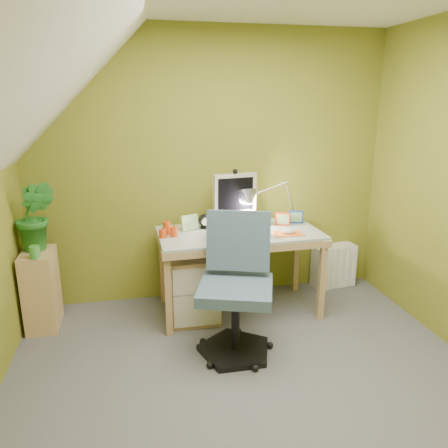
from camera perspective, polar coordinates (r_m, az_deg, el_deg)
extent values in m
cube|color=#56565C|center=(2.93, 4.31, -21.86)|extent=(3.20, 3.20, 0.01)
cube|color=olive|center=(3.92, -1.81, 7.31)|extent=(3.20, 0.01, 2.40)
cube|color=white|center=(2.24, -21.10, 16.41)|extent=(1.10, 3.20, 1.10)
cube|color=white|center=(3.51, 1.31, -1.57)|extent=(0.47, 0.22, 0.02)
cube|color=orange|center=(3.64, 8.38, -1.23)|extent=(0.24, 0.17, 0.01)
ellipsoid|color=silver|center=(3.64, 8.39, -0.97)|extent=(0.12, 0.08, 0.04)
cylinder|color=#964015|center=(3.62, 5.11, -0.51)|extent=(0.08, 0.08, 0.09)
cube|color=red|center=(3.87, 7.66, 0.65)|extent=(0.12, 0.06, 0.11)
cube|color=#16379B|center=(3.96, 9.38, 0.92)|extent=(0.13, 0.05, 0.11)
cube|color=#ABD08F|center=(3.70, -4.50, 0.21)|extent=(0.15, 0.08, 0.13)
cube|color=tan|center=(3.83, -22.74, -7.91)|extent=(0.24, 0.37, 0.64)
imported|color=#256F25|center=(3.69, -23.41, 0.98)|extent=(0.32, 0.27, 0.56)
cylinder|color=green|center=(3.56, -23.49, -3.40)|extent=(0.08, 0.08, 0.10)
cube|color=silver|center=(4.46, 14.08, -5.30)|extent=(0.44, 0.22, 0.42)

